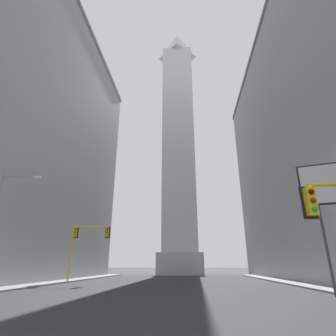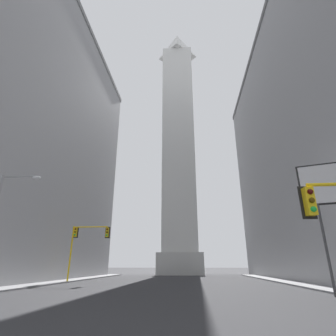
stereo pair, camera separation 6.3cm
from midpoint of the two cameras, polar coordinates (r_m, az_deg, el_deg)
obelisk at (r=65.51m, az=2.37°, el=6.44°), size 9.40×9.40×64.98m
traffic_light_mid_left at (r=34.24m, az=-17.71°, el=-14.51°), size 4.73×0.52×6.38m
street_lamp at (r=22.42m, az=-32.65°, el=-9.04°), size 3.08×0.36×8.28m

